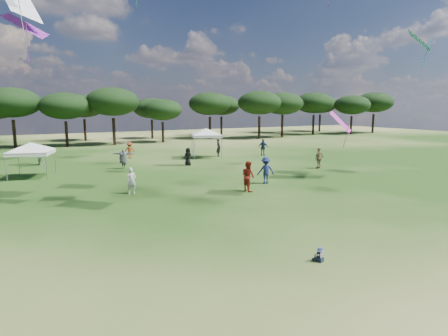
# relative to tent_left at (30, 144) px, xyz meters

# --- Properties ---
(ground) EXTENTS (140.00, 140.00, 0.00)m
(ground) POSITION_rel_tent_left_xyz_m (7.24, -23.08, -2.41)
(ground) COLOR #284C16
(ground) RESTS_ON ground
(tree_line) EXTENTS (108.78, 17.63, 7.77)m
(tree_line) POSITION_rel_tent_left_xyz_m (9.63, 24.33, 3.01)
(tree_line) COLOR black
(tree_line) RESTS_ON ground
(tent_left) EXTENTS (5.26, 5.26, 2.84)m
(tent_left) POSITION_rel_tent_left_xyz_m (0.00, 0.00, 0.00)
(tent_left) COLOR gray
(tent_left) RESTS_ON ground
(tent_right) EXTENTS (5.38, 5.38, 3.24)m
(tent_right) POSITION_rel_tent_left_xyz_m (15.59, 3.49, 0.40)
(tent_right) COLOR gray
(tent_right) RESTS_ON ground
(toddler) EXTENTS (0.35, 0.38, 0.47)m
(toddler) POSITION_rel_tent_left_xyz_m (7.73, -21.04, -2.20)
(toddler) COLOR black
(toddler) RESTS_ON ground
(festival_crowd) EXTENTS (27.44, 18.86, 1.83)m
(festival_crowd) POSITION_rel_tent_left_xyz_m (8.29, -1.88, -1.56)
(festival_crowd) COLOR navy
(festival_crowd) RESTS_ON ground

